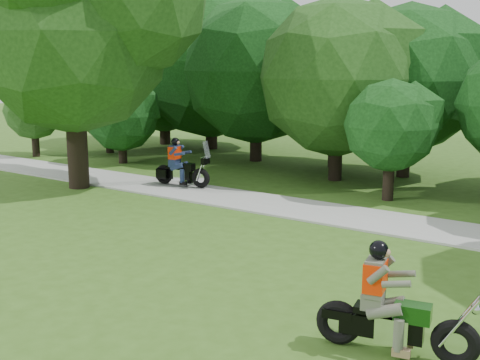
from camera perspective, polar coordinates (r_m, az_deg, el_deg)
The scene contains 6 objects.
ground at distance 9.44m, azimuth -3.09°, elevation -14.98°, with size 100.00×100.00×0.00m, color #375C1A.
walkway at distance 16.11m, azimuth 14.67°, elevation -4.06°, with size 60.00×2.20×0.06m, color #A0A09B.
tree_line at distance 21.91m, azimuth 21.16°, elevation 9.01°, with size 40.08×11.75×7.86m.
big_tree_west at distance 20.83m, azimuth -15.11°, elevation 15.18°, with size 8.64×6.56×9.96m.
chopper_motorcycle at distance 9.08m, azimuth 13.82°, elevation -12.13°, with size 2.33×0.83×1.68m.
touring_motorcycle at distance 20.25m, azimuth -5.84°, elevation 1.12°, with size 2.12×0.80×1.62m.
Camera 1 is at (5.23, -6.67, 4.16)m, focal length 45.00 mm.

